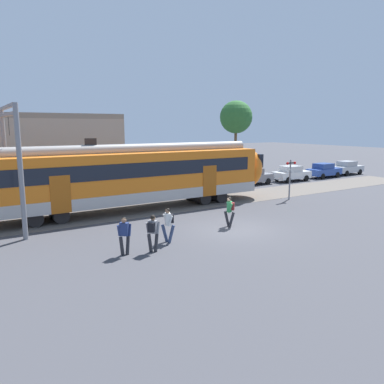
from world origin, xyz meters
name	(u,v)px	position (x,y,z in m)	size (l,w,h in m)	color
ground_plane	(233,229)	(0.00, 0.00, 0.00)	(160.00, 160.00, 0.00)	#424247
pedestrian_navy	(124,233)	(-6.48, -0.78, 0.96)	(0.67, 0.47, 1.67)	#28282D
pedestrian_grey	(153,230)	(-5.29, -1.09, 0.99)	(0.69, 0.50, 1.67)	#28282D
pedestrian_white	(168,222)	(-4.05, -0.22, 0.99)	(0.59, 0.63, 1.67)	navy
pedestrian_green	(230,209)	(0.10, 0.45, 0.99)	(0.50, 0.68, 1.67)	#28282D
parked_car_grey	(252,176)	(11.12, 11.33, 0.78)	(4.05, 1.86, 1.54)	gray
parked_car_white	(291,173)	(15.94, 10.99, 0.78)	(4.02, 1.80, 1.54)	silver
parked_car_blue	(324,170)	(20.88, 11.04, 0.78)	(4.06, 1.88, 1.54)	#284799
parked_car_silver	(347,168)	(25.26, 11.35, 0.78)	(4.04, 1.83, 1.54)	#B7BABF
catenary_gantry	(11,147)	(-9.74, 7.09, 4.31)	(0.24, 6.64, 6.53)	gray
crossing_signal	(290,173)	(8.67, 4.28, 2.01)	(0.96, 0.21, 3.00)	gray
street_tree_right	(236,117)	(15.45, 19.42, 6.45)	(3.76, 3.76, 8.37)	brown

